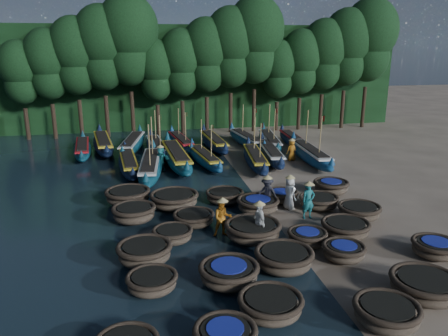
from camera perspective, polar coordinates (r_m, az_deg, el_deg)
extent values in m
plane|color=gray|center=(23.20, 5.20, -5.08)|extent=(120.00, 120.00, 0.00)
cube|color=black|center=(44.80, -3.13, 11.76)|extent=(40.00, 3.00, 10.00)
torus|color=#34291F|center=(12.97, 0.16, -20.45)|extent=(1.86, 1.86, 0.20)
cylinder|color=black|center=(12.94, 0.16, -20.31)|extent=(1.39, 1.39, 0.06)
cylinder|color=navy|center=(12.92, 0.16, -20.17)|extent=(1.07, 1.07, 0.04)
ellipsoid|color=brown|center=(14.52, 6.09, -17.63)|extent=(2.62, 2.62, 0.62)
torus|color=#34291F|center=(14.36, 6.12, -16.67)|extent=(2.12, 2.12, 0.19)
cylinder|color=black|center=(14.34, 6.13, -16.54)|extent=(1.62, 1.62, 0.06)
ellipsoid|color=brown|center=(14.91, 20.42, -17.61)|extent=(1.92, 1.92, 0.65)
torus|color=#34291F|center=(14.74, 20.54, -16.61)|extent=(2.08, 2.08, 0.20)
cylinder|color=black|center=(14.72, 20.56, -16.48)|extent=(1.58, 1.58, 0.06)
ellipsoid|color=brown|center=(16.70, 24.74, -14.11)|extent=(2.88, 2.88, 0.72)
torus|color=#34291F|center=(16.54, 24.88, -13.09)|extent=(2.39, 2.39, 0.22)
cylinder|color=black|center=(16.52, 24.89, -12.96)|extent=(1.82, 1.82, 0.07)
ellipsoid|color=brown|center=(15.85, -9.37, -14.70)|extent=(1.98, 1.98, 0.58)
torus|color=#34291F|center=(15.71, -9.42, -13.85)|extent=(1.83, 1.83, 0.18)
cylinder|color=black|center=(15.70, -9.42, -13.74)|extent=(1.39, 1.39, 0.05)
ellipsoid|color=brown|center=(16.02, 0.65, -13.88)|extent=(2.20, 2.20, 0.69)
torus|color=#34291F|center=(15.86, 0.66, -12.86)|extent=(2.21, 2.21, 0.21)
cylinder|color=black|center=(15.84, 0.66, -12.73)|extent=(1.68, 1.68, 0.06)
cylinder|color=navy|center=(15.82, 0.66, -12.60)|extent=(1.29, 1.29, 0.04)
ellipsoid|color=brown|center=(17.08, 7.83, -11.94)|extent=(2.33, 2.33, 0.73)
torus|color=#34291F|center=(16.92, 7.88, -10.91)|extent=(2.29, 2.29, 0.22)
cylinder|color=black|center=(16.90, 7.89, -10.77)|extent=(1.74, 1.74, 0.07)
ellipsoid|color=brown|center=(18.24, 15.36, -10.70)|extent=(2.00, 2.00, 0.61)
torus|color=#34291F|center=(18.12, 15.42, -9.89)|extent=(1.75, 1.75, 0.18)
cylinder|color=black|center=(18.10, 15.43, -9.79)|extent=(1.31, 1.31, 0.06)
cylinder|color=navy|center=(18.09, 15.44, -9.68)|extent=(1.01, 1.01, 0.04)
ellipsoid|color=brown|center=(19.82, 25.87, -9.58)|extent=(1.88, 1.88, 0.61)
torus|color=#34291F|center=(19.71, 25.97, -8.82)|extent=(1.92, 1.92, 0.19)
cylinder|color=black|center=(19.69, 25.98, -8.72)|extent=(1.46, 1.46, 0.06)
cylinder|color=navy|center=(19.68, 26.00, -8.62)|extent=(1.12, 1.12, 0.04)
ellipsoid|color=brown|center=(17.64, -10.33, -11.08)|extent=(2.70, 2.70, 0.74)
torus|color=#34291F|center=(17.49, -10.38, -10.07)|extent=(2.21, 2.21, 0.22)
cylinder|color=black|center=(17.47, -10.39, -9.94)|extent=(1.67, 1.67, 0.07)
ellipsoid|color=brown|center=(19.22, -6.71, -8.83)|extent=(1.87, 1.87, 0.58)
torus|color=#34291F|center=(19.10, -6.74, -8.09)|extent=(1.78, 1.78, 0.18)
cylinder|color=black|center=(19.09, -6.74, -7.99)|extent=(1.35, 1.35, 0.05)
ellipsoid|color=brown|center=(19.26, 3.77, -8.41)|extent=(2.66, 2.66, 0.75)
torus|color=#34291F|center=(19.12, 3.79, -7.45)|extent=(2.51, 2.51, 0.23)
cylinder|color=black|center=(19.10, 3.79, -7.32)|extent=(1.91, 1.91, 0.07)
ellipsoid|color=brown|center=(19.16, 10.81, -9.08)|extent=(1.77, 1.77, 0.59)
torus|color=#34291F|center=(19.04, 10.86, -8.32)|extent=(1.72, 1.72, 0.18)
cylinder|color=black|center=(19.03, 10.86, -8.22)|extent=(1.29, 1.29, 0.05)
cylinder|color=navy|center=(19.02, 10.87, -8.13)|extent=(0.99, 0.99, 0.04)
ellipsoid|color=brown|center=(20.33, 15.56, -7.79)|extent=(2.51, 2.51, 0.65)
torus|color=#34291F|center=(20.22, 15.63, -7.00)|extent=(2.19, 2.19, 0.20)
cylinder|color=black|center=(20.20, 15.64, -6.89)|extent=(1.67, 1.67, 0.06)
ellipsoid|color=brown|center=(21.52, -11.66, -6.03)|extent=(2.33, 2.33, 0.74)
torus|color=#34291F|center=(21.40, -11.71, -5.17)|extent=(2.14, 2.14, 0.22)
cylinder|color=black|center=(21.38, -11.72, -5.06)|extent=(1.61, 1.61, 0.07)
ellipsoid|color=brown|center=(20.80, -3.97, -6.75)|extent=(2.25, 2.25, 0.58)
torus|color=#34291F|center=(20.69, -3.98, -6.06)|extent=(1.99, 1.99, 0.18)
cylinder|color=black|center=(20.68, -3.99, -5.97)|extent=(1.52, 1.52, 0.05)
ellipsoid|color=brown|center=(22.27, 4.44, -5.02)|extent=(2.25, 2.25, 0.69)
torus|color=#34291F|center=(22.16, 4.46, -4.24)|extent=(2.18, 2.18, 0.21)
cylinder|color=black|center=(22.14, 4.47, -4.14)|extent=(1.66, 1.66, 0.06)
cylinder|color=navy|center=(22.13, 4.47, -4.03)|extent=(1.27, 1.27, 0.04)
ellipsoid|color=brown|center=(23.35, 12.27, -4.46)|extent=(2.40, 2.40, 0.61)
torus|color=#34291F|center=(23.25, 12.31, -3.80)|extent=(2.07, 2.07, 0.18)
cylinder|color=black|center=(23.24, 12.31, -3.72)|extent=(1.59, 1.59, 0.06)
ellipsoid|color=brown|center=(22.49, 17.23, -5.60)|extent=(2.52, 2.52, 0.64)
torus|color=#34291F|center=(22.38, 17.29, -4.88)|extent=(2.12, 2.12, 0.19)
cylinder|color=black|center=(22.37, 17.30, -4.78)|extent=(1.61, 1.61, 0.06)
ellipsoid|color=brown|center=(23.94, -12.44, -3.79)|extent=(2.87, 2.87, 0.73)
torus|color=#34291F|center=(23.83, -12.49, -3.01)|extent=(2.43, 2.43, 0.22)
cylinder|color=black|center=(23.82, -12.50, -2.91)|extent=(1.85, 1.85, 0.07)
ellipsoid|color=brown|center=(22.99, -6.51, -4.33)|extent=(2.51, 2.51, 0.74)
torus|color=#34291F|center=(22.87, -6.53, -3.52)|extent=(2.56, 2.56, 0.22)
cylinder|color=black|center=(22.86, -6.54, -3.41)|extent=(1.96, 1.96, 0.07)
ellipsoid|color=brown|center=(23.60, 0.09, -3.85)|extent=(2.40, 2.40, 0.61)
torus|color=#34291F|center=(23.50, 0.09, -3.20)|extent=(2.08, 2.08, 0.18)
cylinder|color=black|center=(23.49, 0.09, -3.11)|extent=(1.59, 1.59, 0.06)
ellipsoid|color=brown|center=(23.90, 7.51, -3.79)|extent=(2.05, 2.05, 0.57)
torus|color=#34291F|center=(23.81, 7.53, -3.19)|extent=(1.82, 1.82, 0.17)
cylinder|color=black|center=(23.80, 7.54, -3.11)|extent=(1.38, 1.38, 0.05)
cylinder|color=navy|center=(23.78, 7.54, -3.03)|extent=(1.06, 1.06, 0.03)
ellipsoid|color=brown|center=(25.64, 13.80, -2.58)|extent=(1.93, 1.93, 0.70)
torus|color=#34291F|center=(25.54, 13.85, -1.88)|extent=(2.04, 2.04, 0.21)
cylinder|color=black|center=(25.52, 13.85, -1.78)|extent=(1.53, 1.53, 0.06)
cylinder|color=navy|center=(25.51, 13.86, -1.69)|extent=(1.18, 1.18, 0.04)
ellipsoid|color=#0F1A38|center=(30.08, -12.33, 0.49)|extent=(1.96, 7.42, 0.92)
cone|color=#0F1A38|center=(33.40, -12.84, 3.05)|extent=(0.40, 0.40, 0.55)
cone|color=#0F1A38|center=(26.50, -11.84, -0.36)|extent=(0.40, 0.40, 0.46)
cube|color=gold|center=(29.98, -12.38, 1.20)|extent=(1.46, 5.74, 0.11)
cube|color=black|center=(29.97, -12.38, 1.33)|extent=(1.15, 4.99, 0.09)
ellipsoid|color=#0D404D|center=(28.81, -9.59, 0.08)|extent=(2.25, 8.44, 1.04)
cone|color=#0D404D|center=(32.58, -9.22, 3.19)|extent=(0.46, 0.46, 0.63)
cone|color=#0D404D|center=(24.74, -10.21, -1.11)|extent=(0.46, 0.46, 0.52)
cube|color=silver|center=(28.69, -9.63, 0.92)|extent=(1.67, 6.54, 0.13)
cube|color=black|center=(28.67, -9.64, 1.08)|extent=(1.32, 5.68, 0.10)
cylinder|color=#997F4C|center=(29.61, -9.40, 3.86)|extent=(0.07, 0.25, 2.92)
cylinder|color=#997F4C|center=(26.87, -9.73, 2.59)|extent=(0.07, 0.25, 2.92)
plane|color=red|center=(26.60, -9.52, 5.27)|extent=(0.00, 0.37, 0.37)
ellipsoid|color=#0D404D|center=(30.85, -6.26, 1.35)|extent=(2.21, 8.98, 1.11)
cone|color=#0D404D|center=(34.87, -7.41, 4.24)|extent=(0.49, 0.49, 0.67)
cone|color=#0D404D|center=(26.54, -4.85, 0.45)|extent=(0.49, 0.49, 0.56)
cube|color=gold|center=(30.74, -6.29, 2.19)|extent=(1.64, 6.96, 0.13)
cube|color=black|center=(30.71, -6.30, 2.35)|extent=(1.28, 6.05, 0.11)
ellipsoid|color=navy|center=(30.92, -2.55, 1.24)|extent=(2.23, 7.16, 0.88)
cone|color=navy|center=(34.01, -4.21, 3.58)|extent=(0.39, 0.39, 0.53)
cone|color=navy|center=(27.62, -0.53, 0.58)|extent=(0.39, 0.39, 0.44)
cube|color=gold|center=(30.83, -2.55, 1.91)|extent=(1.67, 5.54, 0.11)
cube|color=black|center=(30.82, -2.56, 2.04)|extent=(1.34, 4.81, 0.09)
cylinder|color=#997F4C|center=(31.61, -2.97, 4.19)|extent=(0.06, 0.21, 2.47)
cylinder|color=#997F4C|center=(29.38, -1.68, 3.29)|extent=(0.06, 0.21, 2.47)
plane|color=red|center=(29.20, -1.45, 5.37)|extent=(0.00, 0.31, 0.31)
ellipsoid|color=#0F1A38|center=(30.63, 4.10, 1.13)|extent=(2.18, 7.64, 0.94)
cone|color=#0F1A38|center=(34.02, 3.20, 3.72)|extent=(0.41, 0.41, 0.57)
cone|color=#0F1A38|center=(26.99, 5.30, 0.29)|extent=(0.41, 0.41, 0.47)
cube|color=gold|center=(30.53, 4.12, 1.85)|extent=(1.63, 5.91, 0.11)
cube|color=black|center=(30.52, 4.12, 1.99)|extent=(1.29, 5.14, 0.09)
cylinder|color=#997F4C|center=(31.39, 4.02, 4.33)|extent=(0.07, 0.22, 2.64)
cylinder|color=#997F4C|center=(28.93, 4.77, 3.30)|extent=(0.07, 0.22, 2.64)
plane|color=red|center=(28.73, 5.10, 5.54)|extent=(0.00, 0.33, 0.33)
ellipsoid|color=#0F1A38|center=(32.15, 6.08, 1.82)|extent=(2.23, 7.82, 0.96)
cone|color=#0F1A38|center=(35.61, 5.00, 4.28)|extent=(0.42, 0.42, 0.58)
cone|color=#0F1A38|center=(28.44, 7.50, 1.09)|extent=(0.42, 0.42, 0.48)
cube|color=silver|center=(32.05, 6.10, 2.52)|extent=(1.66, 6.05, 0.12)
cube|color=black|center=(32.03, 6.11, 2.65)|extent=(1.32, 5.26, 0.10)
ellipsoid|color=navy|center=(32.20, 11.17, 1.68)|extent=(1.82, 8.28, 1.03)
cone|color=navy|center=(35.75, 9.09, 4.31)|extent=(0.45, 0.45, 0.62)
cone|color=navy|center=(28.44, 13.92, 0.89)|extent=(0.45, 0.45, 0.51)
cube|color=silver|center=(32.10, 11.21, 2.43)|extent=(1.34, 6.41, 0.12)
cube|color=black|center=(32.08, 11.22, 2.57)|extent=(1.03, 5.58, 0.10)
cylinder|color=#997F4C|center=(33.02, 10.78, 4.99)|extent=(0.07, 0.24, 2.88)
cylinder|color=#997F4C|center=(30.46, 12.48, 3.97)|extent=(0.07, 0.24, 2.88)
plane|color=red|center=(30.29, 12.90, 6.30)|extent=(0.00, 0.36, 0.36)
ellipsoid|color=#0D404D|center=(35.26, -17.98, 2.33)|extent=(1.98, 7.22, 0.89)
cone|color=#0D404D|center=(38.54, -17.99, 4.33)|extent=(0.39, 0.39, 0.53)
cone|color=#0D404D|center=(31.75, -18.14, 1.85)|extent=(0.39, 0.39, 0.45)
cube|color=#B2151D|center=(35.17, -18.03, 2.92)|extent=(1.47, 5.59, 0.11)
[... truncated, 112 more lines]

